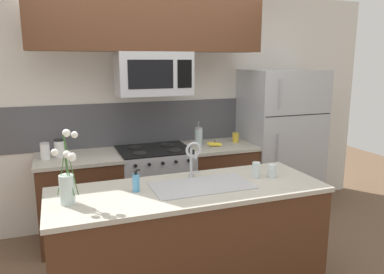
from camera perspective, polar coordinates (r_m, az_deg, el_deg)
The scene contains 21 objects.
ground_plane at distance 3.55m, azimuth -1.53°, elevation -19.77°, with size 10.00×10.00×0.00m, color brown.
rear_partition at distance 4.37m, azimuth -3.31°, elevation 4.43°, with size 5.20×0.10×2.60m, color silver.
splash_band at distance 4.26m, azimuth -6.93°, elevation 2.14°, with size 3.10×0.01×0.48m, color #4C4C51.
back_counter_left at distance 4.02m, azimuth -16.57°, elevation -9.11°, with size 0.83×0.65×0.91m.
back_counter_right at distance 4.37m, azimuth 4.00°, elevation -6.95°, with size 0.77×0.65×0.91m.
stove_range at distance 4.13m, azimuth -5.63°, elevation -8.02°, with size 0.76×0.64×0.93m.
microwave at distance 3.87m, azimuth -5.92°, elevation 9.60°, with size 0.74×0.40×0.43m.
upper_cabinet_band at distance 3.85m, azimuth -6.43°, elevation 17.26°, with size 2.30×0.34×0.60m, color #4C2B19.
refrigerator at distance 4.66m, azimuth 13.10°, elevation -0.78°, with size 0.88×0.74×1.74m.
storage_jar_tall at distance 3.86m, azimuth -21.48°, elevation -2.02°, with size 0.09×0.09×0.17m.
storage_jar_medium at distance 3.90m, azimuth -19.49°, elevation -1.61°, with size 0.10×0.10×0.18m.
banana_bunch at distance 4.16m, azimuth 3.50°, elevation -1.10°, with size 0.19×0.12×0.08m.
french_press at distance 4.20m, azimuth 1.00°, elevation 0.11°, with size 0.09×0.09×0.27m.
coffee_tin at distance 4.38m, azimuth 6.66°, elevation -0.06°, with size 0.08×0.08×0.11m, color gold.
island_counter at distance 3.02m, azimuth -0.44°, elevation -15.86°, with size 2.07×0.76×0.91m.
kitchen_sink at distance 2.90m, azimuth 1.52°, elevation -8.75°, with size 0.76×0.40×0.16m.
sink_faucet at distance 3.00m, azimuth 0.14°, elevation -2.71°, with size 0.14×0.14×0.31m.
dish_soap_bottle at distance 2.77m, azimuth -8.52°, elevation -6.86°, with size 0.06×0.05×0.16m.
drinking_glass at distance 3.10m, azimuth 9.74°, elevation -4.95°, with size 0.06×0.06×0.13m.
spare_glass at distance 3.14m, azimuth 12.13°, elevation -5.06°, with size 0.07×0.07×0.10m.
flower_vase at distance 2.62m, azimuth -18.48°, elevation -6.42°, with size 0.17×0.18×0.50m.
Camera 1 is at (-0.97, -2.87, 1.86)m, focal length 35.00 mm.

